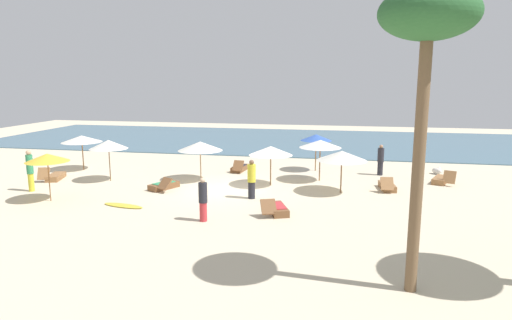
# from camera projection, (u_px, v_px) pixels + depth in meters

# --- Properties ---
(ground_plane) EXTENTS (60.00, 60.00, 0.00)m
(ground_plane) POSITION_uv_depth(u_px,v_px,m) (226.00, 190.00, 21.24)
(ground_plane) COLOR beige
(ocean_water) EXTENTS (48.00, 16.00, 0.06)m
(ocean_water) POSITION_uv_depth(u_px,v_px,m) (278.00, 140.00, 37.64)
(ocean_water) COLOR #476B7F
(ocean_water) RESTS_ON ground_plane
(umbrella_0) EXTENTS (2.30, 2.30, 1.96)m
(umbrella_0) POSITION_uv_depth(u_px,v_px,m) (342.00, 156.00, 20.36)
(umbrella_0) COLOR brown
(umbrella_0) RESTS_ON ground_plane
(umbrella_1) EXTENTS (2.25, 2.25, 1.99)m
(umbrella_1) POSITION_uv_depth(u_px,v_px,m) (82.00, 139.00, 25.45)
(umbrella_1) COLOR brown
(umbrella_1) RESTS_ON ground_plane
(umbrella_2) EXTENTS (1.76, 1.76, 2.09)m
(umbrella_2) POSITION_uv_depth(u_px,v_px,m) (316.00, 138.00, 25.21)
(umbrella_2) COLOR olive
(umbrella_2) RESTS_ON ground_plane
(umbrella_3) EXTENTS (2.28, 2.28, 2.02)m
(umbrella_3) POSITION_uv_depth(u_px,v_px,m) (200.00, 146.00, 22.83)
(umbrella_3) COLOR olive
(umbrella_3) RESTS_ON ground_plane
(umbrella_4) EXTENTS (2.14, 2.14, 2.12)m
(umbrella_4) POSITION_uv_depth(u_px,v_px,m) (320.00, 144.00, 22.74)
(umbrella_4) COLOR brown
(umbrella_4) RESTS_ON ground_plane
(umbrella_5) EXTENTS (2.14, 2.14, 1.96)m
(umbrella_5) POSITION_uv_depth(u_px,v_px,m) (271.00, 151.00, 21.77)
(umbrella_5) COLOR brown
(umbrella_5) RESTS_ON ground_plane
(umbrella_6) EXTENTS (1.80, 1.80, 2.07)m
(umbrella_6) POSITION_uv_depth(u_px,v_px,m) (47.00, 158.00, 18.97)
(umbrella_6) COLOR brown
(umbrella_6) RESTS_ON ground_plane
(umbrella_7) EXTENTS (1.93, 1.93, 2.12)m
(umbrella_7) POSITION_uv_depth(u_px,v_px,m) (108.00, 144.00, 22.74)
(umbrella_7) COLOR brown
(umbrella_7) RESTS_ON ground_plane
(lounger_0) EXTENTS (1.16, 1.73, 0.74)m
(lounger_0) POSITION_uv_depth(u_px,v_px,m) (441.00, 180.00, 22.55)
(lounger_0) COLOR olive
(lounger_0) RESTS_ON ground_plane
(lounger_1) EXTENTS (1.29, 1.79, 0.66)m
(lounger_1) POSITION_uv_depth(u_px,v_px,m) (164.00, 186.00, 21.31)
(lounger_1) COLOR brown
(lounger_1) RESTS_ON ground_plane
(lounger_2) EXTENTS (1.17, 1.80, 0.67)m
(lounger_2) POSITION_uv_depth(u_px,v_px,m) (277.00, 209.00, 17.53)
(lounger_2) COLOR brown
(lounger_2) RESTS_ON ground_plane
(lounger_3) EXTENTS (0.76, 1.73, 0.71)m
(lounger_3) POSITION_uv_depth(u_px,v_px,m) (240.00, 168.00, 25.45)
(lounger_3) COLOR brown
(lounger_3) RESTS_ON ground_plane
(lounger_4) EXTENTS (0.76, 1.72, 0.72)m
(lounger_4) POSITION_uv_depth(u_px,v_px,m) (387.00, 186.00, 21.21)
(lounger_4) COLOR olive
(lounger_4) RESTS_ON ground_plane
(lounger_5) EXTENTS (1.03, 1.73, 0.74)m
(lounger_5) POSITION_uv_depth(u_px,v_px,m) (55.00, 176.00, 23.27)
(lounger_5) COLOR olive
(lounger_5) RESTS_ON ground_plane
(person_0) EXTENTS (0.43, 0.43, 1.65)m
(person_0) POSITION_uv_depth(u_px,v_px,m) (203.00, 199.00, 16.45)
(person_0) COLOR #BF3338
(person_0) RESTS_ON ground_plane
(person_1) EXTENTS (0.37, 0.37, 1.72)m
(person_1) POSITION_uv_depth(u_px,v_px,m) (252.00, 179.00, 19.55)
(person_1) COLOR #26262D
(person_1) RESTS_ON ground_plane
(person_2) EXTENTS (0.36, 0.36, 1.95)m
(person_2) POSITION_uv_depth(u_px,v_px,m) (30.00, 170.00, 20.78)
(person_2) COLOR yellow
(person_2) RESTS_ON ground_plane
(person_3) EXTENTS (0.46, 0.46, 1.67)m
(person_3) POSITION_uv_depth(u_px,v_px,m) (381.00, 160.00, 24.27)
(person_3) COLOR #26262D
(person_3) RESTS_ON ground_plane
(palm_1) EXTENTS (2.24, 2.24, 7.27)m
(palm_1) POSITION_uv_depth(u_px,v_px,m) (428.00, 26.00, 10.05)
(palm_1) COLOR brown
(palm_1) RESTS_ON ground_plane
(dog) EXTENTS (0.62, 0.75, 0.35)m
(dog) POSITION_uv_depth(u_px,v_px,m) (437.00, 171.00, 24.61)
(dog) COLOR silver
(dog) RESTS_ON ground_plane
(surfboard) EXTENTS (1.95, 0.86, 0.07)m
(surfboard) POSITION_uv_depth(u_px,v_px,m) (123.00, 205.00, 18.49)
(surfboard) COLOR gold
(surfboard) RESTS_ON ground_plane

